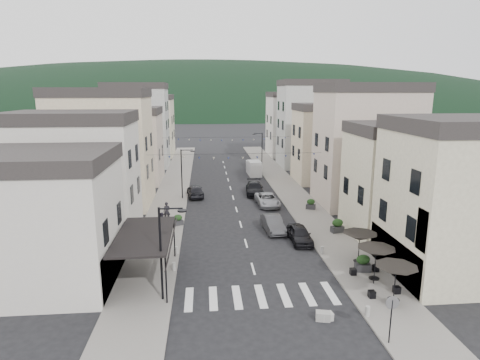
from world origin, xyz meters
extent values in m
plane|color=black|center=(0.00, 0.00, 0.00)|extent=(700.00, 700.00, 0.00)
cube|color=slate|center=(-7.50, 32.00, 0.06)|extent=(4.00, 76.00, 0.12)
cube|color=slate|center=(7.50, 32.00, 0.06)|extent=(4.00, 76.00, 0.12)
ellipsoid|color=black|center=(0.00, 300.00, 0.00)|extent=(640.00, 360.00, 70.00)
cube|color=beige|center=(-15.50, 5.00, 4.00)|extent=(12.00, 8.00, 8.00)
cube|color=#B6AE91|center=(14.50, 4.00, 5.00)|extent=(10.00, 8.00, 10.00)
cube|color=black|center=(-7.50, 5.00, 3.20)|extent=(3.60, 7.50, 0.15)
cube|color=black|center=(-5.70, 5.00, 2.70)|extent=(0.34, 7.50, 0.99)
cylinder|color=black|center=(-5.80, 1.50, 1.60)|extent=(0.10, 0.10, 3.20)
cylinder|color=black|center=(-5.80, 8.50, 1.60)|extent=(0.10, 0.10, 3.20)
cube|color=beige|center=(-14.50, 14.00, 5.00)|extent=(10.00, 7.00, 10.00)
cube|color=#262323|center=(-14.50, 14.00, 10.50)|extent=(10.20, 7.14, 1.00)
cube|color=#BFB08F|center=(-14.50, 24.00, 6.00)|extent=(10.00, 8.00, 12.00)
cube|color=#262323|center=(-14.50, 24.00, 12.50)|extent=(10.20, 8.16, 1.00)
cube|color=#B3A291|center=(-14.50, 36.00, 4.75)|extent=(10.00, 8.00, 9.50)
cube|color=#262323|center=(-14.50, 36.00, 10.00)|extent=(10.20, 8.16, 1.00)
cube|color=#9B9B96|center=(-14.50, 48.00, 6.50)|extent=(10.00, 7.00, 13.00)
cube|color=#262323|center=(-14.50, 48.00, 13.50)|extent=(10.20, 7.14, 1.00)
cube|color=#B6AE91|center=(-14.50, 60.00, 5.50)|extent=(10.00, 9.00, 11.00)
cube|color=#262323|center=(-14.50, 60.00, 11.50)|extent=(10.20, 9.18, 1.00)
cube|color=#B6AE91|center=(14.50, 12.00, 4.50)|extent=(10.00, 7.00, 9.00)
cube|color=#262323|center=(14.50, 12.00, 9.50)|extent=(10.20, 7.14, 1.00)
cube|color=#B3A291|center=(14.50, 22.00, 6.25)|extent=(10.00, 8.00, 12.50)
cube|color=#262323|center=(14.50, 22.00, 13.00)|extent=(10.20, 8.16, 1.00)
cube|color=#BFB08F|center=(14.50, 34.00, 5.00)|extent=(10.00, 7.00, 10.00)
cube|color=#262323|center=(14.50, 34.00, 10.50)|extent=(10.20, 7.14, 1.00)
cube|color=#9B9B96|center=(14.50, 46.00, 6.75)|extent=(10.00, 8.00, 13.50)
cube|color=#262323|center=(14.50, 46.00, 14.00)|extent=(10.20, 8.16, 1.00)
cube|color=beige|center=(14.50, 58.00, 5.75)|extent=(10.00, 9.00, 11.50)
cube|color=#262323|center=(14.50, 58.00, 12.00)|extent=(10.20, 9.18, 1.00)
cylinder|color=black|center=(7.70, 0.00, 1.27)|extent=(0.06, 0.06, 2.30)
cone|color=black|center=(7.70, 0.00, 2.37)|extent=(2.50, 2.50, 0.55)
cylinder|color=black|center=(7.70, 0.00, 0.49)|extent=(0.70, 0.70, 0.04)
cylinder|color=black|center=(7.70, 2.80, 1.27)|extent=(0.06, 0.06, 2.30)
cone|color=black|center=(7.70, 2.80, 2.37)|extent=(2.50, 2.50, 0.55)
cylinder|color=black|center=(7.70, 2.80, 0.49)|extent=(0.70, 0.70, 0.04)
cylinder|color=black|center=(7.70, 5.60, 1.27)|extent=(0.06, 0.06, 2.30)
cone|color=black|center=(7.70, 5.60, 2.37)|extent=(2.50, 2.50, 0.55)
cylinder|color=black|center=(7.70, 5.60, 0.49)|extent=(0.70, 0.70, 0.04)
cylinder|color=black|center=(-6.10, 2.00, 3.00)|extent=(0.14, 0.14, 6.00)
cylinder|color=black|center=(-5.40, 2.00, 5.90)|extent=(1.40, 0.10, 0.10)
cylinder|color=black|center=(-4.75, 2.00, 5.75)|extent=(0.56, 0.56, 0.08)
cylinder|color=black|center=(-6.10, 26.00, 3.00)|extent=(0.14, 0.14, 6.00)
cylinder|color=black|center=(-5.40, 26.00, 5.90)|extent=(1.40, 0.10, 0.10)
cylinder|color=black|center=(-4.75, 26.00, 5.75)|extent=(0.56, 0.56, 0.08)
cylinder|color=black|center=(6.10, 44.00, 3.00)|extent=(0.14, 0.14, 6.00)
cylinder|color=black|center=(5.40, 44.00, 5.90)|extent=(1.40, 0.10, 0.10)
cylinder|color=black|center=(4.75, 44.00, 5.75)|extent=(0.56, 0.56, 0.08)
cylinder|color=black|center=(5.80, -3.50, 1.25)|extent=(0.07, 0.07, 2.50)
cylinder|color=slate|center=(5.80, -3.50, 2.35)|extent=(0.70, 0.04, 0.70)
cylinder|color=gray|center=(-5.70, 6.00, 0.42)|extent=(0.26, 0.26, 0.60)
cylinder|color=gray|center=(-5.70, 9.00, 0.42)|extent=(0.26, 0.26, 0.60)
cylinder|color=gray|center=(5.70, 8.00, 0.42)|extent=(0.26, 0.26, 0.60)
cylinder|color=gray|center=(5.70, -1.00, 0.42)|extent=(0.26, 0.26, 0.60)
cylinder|color=black|center=(0.00, 22.00, 6.00)|extent=(19.00, 0.02, 0.02)
cone|color=beige|center=(-8.71, 22.00, 5.81)|extent=(0.28, 0.28, 0.24)
cone|color=navy|center=(-7.12, 22.00, 5.73)|extent=(0.28, 0.28, 0.24)
cone|color=beige|center=(-5.54, 22.00, 5.65)|extent=(0.28, 0.28, 0.24)
cone|color=navy|center=(-3.96, 22.00, 5.58)|extent=(0.28, 0.28, 0.24)
cone|color=beige|center=(-2.38, 22.00, 5.54)|extent=(0.28, 0.28, 0.24)
cone|color=navy|center=(-0.79, 22.00, 5.51)|extent=(0.28, 0.28, 0.24)
cone|color=beige|center=(0.79, 22.00, 5.51)|extent=(0.28, 0.28, 0.24)
cone|color=navy|center=(2.38, 22.00, 5.54)|extent=(0.28, 0.28, 0.24)
cone|color=beige|center=(3.96, 22.00, 5.58)|extent=(0.28, 0.28, 0.24)
cone|color=navy|center=(5.54, 22.00, 5.65)|extent=(0.28, 0.28, 0.24)
cone|color=beige|center=(7.12, 22.00, 5.73)|extent=(0.28, 0.28, 0.24)
cone|color=navy|center=(8.71, 22.00, 5.81)|extent=(0.28, 0.28, 0.24)
cylinder|color=black|center=(0.00, 38.00, 6.00)|extent=(19.00, 0.02, 0.02)
cone|color=beige|center=(-8.71, 38.00, 5.81)|extent=(0.28, 0.28, 0.24)
cone|color=navy|center=(-7.12, 38.00, 5.73)|extent=(0.28, 0.28, 0.24)
cone|color=beige|center=(-5.54, 38.00, 5.65)|extent=(0.28, 0.28, 0.24)
cone|color=navy|center=(-3.96, 38.00, 5.58)|extent=(0.28, 0.28, 0.24)
cone|color=beige|center=(-2.38, 38.00, 5.54)|extent=(0.28, 0.28, 0.24)
cone|color=navy|center=(-0.79, 38.00, 5.51)|extent=(0.28, 0.28, 0.24)
cone|color=beige|center=(0.79, 38.00, 5.51)|extent=(0.28, 0.28, 0.24)
cone|color=navy|center=(2.38, 38.00, 5.54)|extent=(0.28, 0.28, 0.24)
cone|color=beige|center=(3.96, 38.00, 5.58)|extent=(0.28, 0.28, 0.24)
cone|color=navy|center=(5.54, 38.00, 5.65)|extent=(0.28, 0.28, 0.24)
cone|color=beige|center=(7.12, 38.00, 5.73)|extent=(0.28, 0.28, 0.24)
cone|color=navy|center=(8.71, 38.00, 5.81)|extent=(0.28, 0.28, 0.24)
imported|color=black|center=(4.60, 10.91, 0.71)|extent=(1.76, 4.18, 1.41)
imported|color=#353537|center=(2.80, 13.82, 0.72)|extent=(1.83, 4.46, 1.44)
imported|color=#96989F|center=(3.59, 22.28, 0.68)|extent=(2.52, 5.03, 1.37)
imported|color=black|center=(2.80, 27.44, 0.75)|extent=(2.51, 5.33, 1.50)
imported|color=black|center=(-4.57, 26.80, 0.76)|extent=(2.37, 4.68, 1.53)
cube|color=silver|center=(4.20, 39.40, 0.96)|extent=(1.98, 4.67, 1.92)
cube|color=silver|center=(4.22, 38.82, 1.97)|extent=(1.88, 3.13, 0.48)
cylinder|color=black|center=(3.49, 37.64, 0.34)|extent=(0.26, 0.68, 0.67)
cylinder|color=black|center=(5.03, 37.69, 0.34)|extent=(0.26, 0.68, 0.67)
cylinder|color=black|center=(3.37, 41.10, 0.34)|extent=(0.26, 0.68, 0.67)
cylinder|color=black|center=(4.91, 41.15, 0.34)|extent=(0.26, 0.68, 0.67)
imported|color=black|center=(-7.17, 17.46, 1.05)|extent=(0.69, 0.46, 1.87)
imported|color=#231F2A|center=(-7.32, 14.40, 1.00)|extent=(1.07, 1.01, 1.76)
cube|color=gray|center=(3.11, -1.00, 0.25)|extent=(0.89, 0.67, 0.50)
cube|color=#A4A29C|center=(3.37, -1.00, 0.23)|extent=(0.65, 0.52, 0.45)
cube|color=#2A2A2C|center=(-8.30, 13.09, 0.40)|extent=(1.15, 0.67, 0.56)
ellipsoid|color=black|center=(-8.30, 13.09, 1.02)|extent=(0.99, 0.63, 0.72)
cube|color=#2B2B2D|center=(-6.00, 16.00, 0.35)|extent=(1.05, 0.84, 0.46)
ellipsoid|color=black|center=(-6.00, 16.00, 0.86)|extent=(0.81, 0.52, 0.59)
cube|color=#2C2B2E|center=(7.68, 4.67, 0.40)|extent=(1.18, 0.76, 0.55)
ellipsoid|color=black|center=(7.68, 4.67, 1.00)|extent=(0.97, 0.62, 0.70)
cube|color=#29292B|center=(8.50, 12.67, 0.40)|extent=(1.25, 0.87, 0.57)
ellipsoid|color=black|center=(8.50, 12.67, 1.03)|extent=(1.00, 0.63, 0.73)
cube|color=#2C2C2E|center=(8.02, 20.10, 0.37)|extent=(1.15, 0.89, 0.51)
ellipsoid|color=black|center=(8.02, 20.10, 0.93)|extent=(0.89, 0.57, 0.65)
camera|label=1|loc=(-3.37, -20.86, 12.64)|focal=30.00mm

